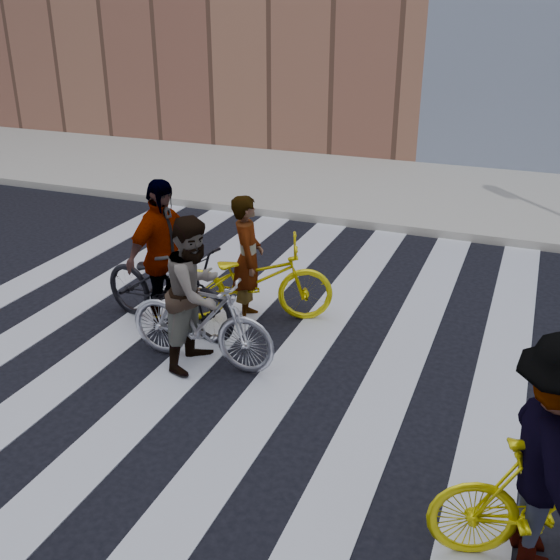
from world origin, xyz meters
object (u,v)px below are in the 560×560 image
Objects in this scene: rider_left at (248,259)px; bike_silver_mid at (201,320)px; bike_yellow_left at (252,280)px; rider_mid at (195,292)px; rider_rear at (162,256)px; bike_dark_rear at (168,287)px; rider_right at (553,456)px; bike_yellow_right at (551,503)px.

bike_silver_mid is at bearing 156.67° from rider_left.
bike_yellow_left is at bearing -1.45° from bike_silver_mid.
bike_yellow_left is at bearing -3.78° from rider_mid.
rider_rear reaches higher than rider_left.
bike_yellow_left is 1.27m from rider_mid.
rider_left is (-0.05, 0.00, 0.28)m from bike_yellow_left.
bike_yellow_left is 1.25× the size of rider_left.
rider_mid is at bearing -118.40° from bike_dark_rear.
rider_left is at bearing 35.12° from rider_right.
rider_left is at bearing -43.47° from rider_rear.
rider_mid is 0.91× the size of rider_rear.
rider_mid is (-3.68, 1.59, 0.35)m from bike_yellow_right.
bike_yellow_right is 0.84× the size of bike_dark_rear.
bike_yellow_left reaches higher than bike_yellow_right.
rider_rear is (-0.79, 0.64, 0.08)m from rider_mid.
bike_yellow_right is at bearing -111.70° from rider_mid.
rider_right is at bearing -104.72° from bike_dark_rear.
bike_yellow_right is 4.59m from rider_left.
bike_dark_rear is at bearing 52.81° from bike_silver_mid.
bike_yellow_right is 0.91× the size of rider_rear.
rider_rear is at bearing 102.26° from bike_dark_rear.
rider_left is 0.90× the size of rider_right.
bike_yellow_left is 4.55m from bike_yellow_right.
bike_silver_mid is 1.04× the size of bike_yellow_right.
bike_silver_mid is 0.94× the size of rider_rear.
rider_right is at bearing -104.46° from rider_rear.
rider_left reaches higher than bike_dark_rear.
rider_right reaches higher than rider_left.
rider_right is at bearing -151.25° from bike_yellow_left.
bike_silver_mid is 0.97× the size of rider_right.
bike_yellow_right is 5.02m from rider_rear.
bike_dark_rear reaches higher than bike_yellow_right.
bike_yellow_right is (3.63, -1.59, -0.02)m from bike_silver_mid.
bike_silver_mid is at bearing -88.36° from rider_mid.
rider_rear is at bearing 100.22° from bike_yellow_left.
bike_yellow_left is at bearing 35.12° from bike_yellow_right.
bike_dark_rear is at bearing 46.68° from bike_yellow_right.
bike_dark_rear is at bearing 46.42° from rider_right.
rider_right is (3.63, -1.59, 0.05)m from rider_mid.
bike_dark_rear is 1.25× the size of rider_left.
bike_dark_rear is 1.04m from rider_left.
rider_rear is (-0.91, -0.59, 0.41)m from bike_yellow_left.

